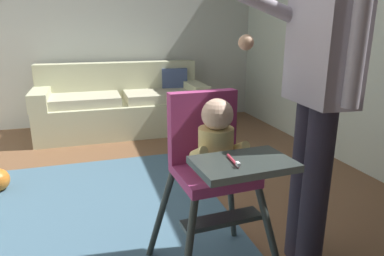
# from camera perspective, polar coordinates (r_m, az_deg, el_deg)

# --- Properties ---
(ground) EXTENTS (6.07, 6.91, 0.10)m
(ground) POSITION_cam_1_polar(r_m,az_deg,el_deg) (2.60, -11.73, -15.02)
(ground) COLOR brown
(wall_far) EXTENTS (5.27, 0.06, 2.67)m
(wall_far) POSITION_cam_1_polar(r_m,az_deg,el_deg) (4.91, -15.99, 16.16)
(wall_far) COLOR beige
(wall_far) RESTS_ON ground
(wall_right) EXTENTS (0.06, 5.91, 2.67)m
(wall_right) POSITION_cam_1_polar(r_m,az_deg,el_deg) (3.50, 27.65, 15.26)
(wall_right) COLOR #B9C2B4
(wall_right) RESTS_ON ground
(area_rug) EXTENTS (1.87, 2.82, 0.01)m
(area_rug) POSITION_cam_1_polar(r_m,az_deg,el_deg) (2.32, -15.76, -17.87)
(area_rug) COLOR #426378
(area_rug) RESTS_ON ground
(couch) EXTENTS (2.09, 0.86, 0.86)m
(couch) POSITION_cam_1_polar(r_m,az_deg,el_deg) (4.51, -11.47, 3.66)
(couch) COLOR beige
(couch) RESTS_ON ground
(high_chair) EXTENTS (0.64, 0.75, 0.98)m
(high_chair) POSITION_cam_1_polar(r_m,az_deg,el_deg) (1.68, 3.62, -4.52)
(high_chair) COLOR #2F3734
(high_chair) RESTS_ON ground
(adult_standing) EXTENTS (0.51, 0.52, 1.70)m
(adult_standing) POSITION_cam_1_polar(r_m,az_deg,el_deg) (1.82, 20.21, 5.22)
(adult_standing) COLOR #2C2837
(adult_standing) RESTS_ON ground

